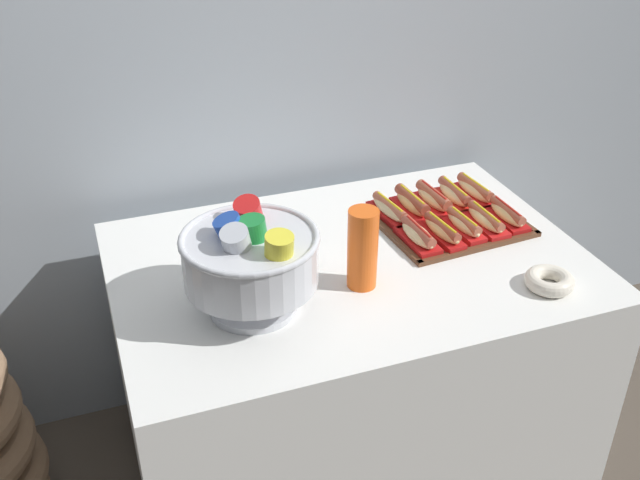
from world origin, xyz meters
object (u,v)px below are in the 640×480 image
serving_tray (447,221)px  hot_dog_3 (485,220)px  hot_dog_0 (418,236)px  hot_dog_1 (441,230)px  punch_bowl (251,258)px  hot_dog_6 (412,204)px  hot_dog_5 (390,210)px  hot_dog_7 (433,199)px  hot_dog_9 (475,191)px  buffet_table (347,366)px  hot_dog_4 (507,215)px  hot_dog_2 (464,225)px  donut (549,281)px  cup_stack (363,249)px  hot_dog_8 (454,195)px

serving_tray → hot_dog_3: hot_dog_3 is taller
hot_dog_0 → hot_dog_1: hot_dog_0 is taller
punch_bowl → hot_dog_6: bearing=27.4°
hot_dog_1 → hot_dog_5: 0.18m
hot_dog_7 → punch_bowl: size_ratio=0.54×
serving_tray → punch_bowl: 0.71m
hot_dog_0 → hot_dog_9: 0.34m
buffet_table → punch_bowl: 0.62m
serving_tray → hot_dog_4: size_ratio=2.60×
hot_dog_0 → hot_dog_9: bearing=32.9°
serving_tray → hot_dog_3: size_ratio=2.45×
hot_dog_2 → hot_dog_6: 0.18m
hot_dog_9 → hot_dog_3: bearing=-110.3°
hot_dog_5 → donut: size_ratio=1.49×
serving_tray → hot_dog_7: (-0.01, 0.08, 0.03)m
hot_dog_0 → hot_dog_7: size_ratio=0.95×
hot_dog_1 → cup_stack: size_ratio=0.81×
hot_dog_8 → hot_dog_9: bearing=4.1°
serving_tray → hot_dog_6: hot_dog_6 is taller
hot_dog_4 → hot_dog_6: hot_dog_6 is taller
hot_dog_4 → buffet_table: bearing=-177.6°
hot_dog_1 → hot_dog_5: bearing=118.5°
serving_tray → hot_dog_5: size_ratio=2.27×
hot_dog_0 → hot_dog_3: size_ratio=0.97×
hot_dog_7 → hot_dog_0: bearing=-128.2°
hot_dog_6 → cup_stack: 0.41m
hot_dog_2 → cup_stack: size_ratio=0.76×
serving_tray → donut: donut is taller
hot_dog_1 → punch_bowl: punch_bowl is taller
hot_dog_9 → hot_dog_4: bearing=-85.9°
hot_dog_8 → donut: (0.01, -0.48, -0.02)m
hot_dog_1 → punch_bowl: bearing=-167.2°
donut → serving_tray: bearing=102.0°
cup_stack → hot_dog_8: bearing=34.9°
hot_dog_7 → hot_dog_8: (0.07, 0.01, -0.00)m
hot_dog_0 → buffet_table: bearing=179.8°
hot_dog_9 → buffet_table: bearing=-159.3°
hot_dog_4 → hot_dog_7: bearing=136.4°
punch_bowl → hot_dog_0: bearing=14.0°
hot_dog_2 → punch_bowl: bearing=-168.2°
serving_tray → hot_dog_5: 0.17m
serving_tray → hot_dog_2: 0.09m
hot_dog_2 → serving_tray: bearing=94.1°
buffet_table → serving_tray: 0.52m
hot_dog_0 → hot_dog_8: bearing=40.4°
hot_dog_0 → hot_dog_9: size_ratio=0.91×
punch_bowl → hot_dog_1: bearing=12.8°
buffet_table → hot_dog_0: size_ratio=7.55×
hot_dog_2 → hot_dog_8: bearing=69.7°
hot_dog_1 → hot_dog_8: hot_dog_8 is taller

